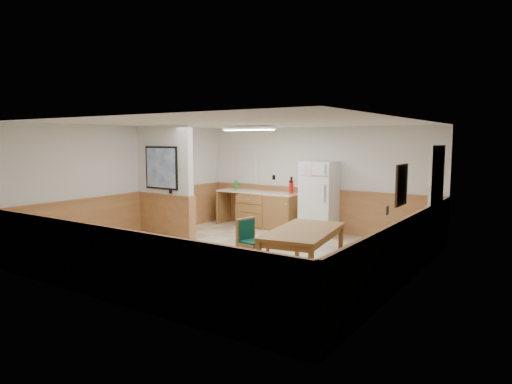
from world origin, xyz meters
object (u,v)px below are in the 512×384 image
Objects in this scene: dining_chair at (249,239)px; soap_bottle at (236,185)px; dining_bench at (379,267)px; refrigerator at (319,198)px; fire_extinguisher at (291,186)px; dining_table at (303,235)px.

dining_chair is 4.20m from soap_bottle.
dining_chair is at bearing 179.62° from dining_bench.
refrigerator is 0.97× the size of dining_bench.
refrigerator is 4.11× the size of fire_extinguisher.
fire_extinguisher is (-3.26, 3.16, 0.73)m from dining_bench.
fire_extinguisher is (-0.98, 3.19, 0.59)m from dining_chair.
refrigerator reaches higher than soap_bottle.
refrigerator is 3.27m from dining_table.
dining_chair is at bearing -88.17° from refrigerator.
dining_bench is 4.59m from fire_extinguisher.
dining_table is 2.34× the size of dining_chair.
dining_table is 1.02m from dining_chair.
dining_chair is at bearing -56.64° from fire_extinguisher.
fire_extinguisher is (-1.97, 3.09, 0.42)m from dining_table.
dining_table is (1.20, -3.03, -0.19)m from refrigerator.
dining_bench is at bearing 12.16° from dining_chair.
dining_bench is 4.25× the size of fire_extinguisher.
fire_extinguisher is 1.68m from soap_bottle.
dining_bench is at bearing -27.77° from fire_extinguisher.
fire_extinguisher is at bearing -0.93° from soap_bottle.
dining_chair is at bearing 176.08° from dining_table.
dining_table is 3.69m from fire_extinguisher.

